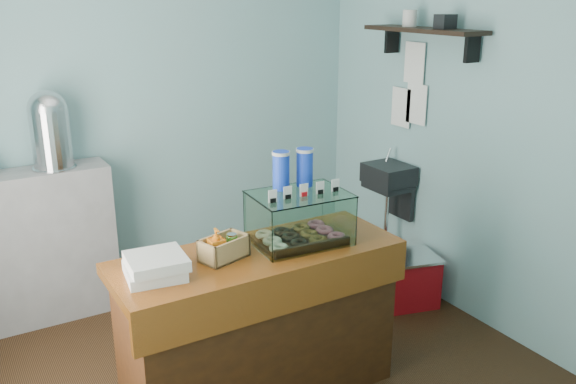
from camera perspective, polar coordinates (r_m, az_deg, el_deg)
ground at (r=3.98m, az=-4.38°, el=-16.28°), size 3.50×3.50×0.00m
room_shell at (r=3.34m, az=-4.74°, el=8.81°), size 3.54×3.04×2.82m
counter at (r=3.54m, az=-2.68°, el=-12.19°), size 1.60×0.60×0.90m
back_shelf at (r=4.63m, az=-22.15°, el=-4.73°), size 1.00×0.32×1.10m
display_case at (r=3.43m, az=0.92°, el=-1.85°), size 0.55×0.42×0.51m
condiment_crate at (r=3.24m, az=-6.15°, el=-5.20°), size 0.28×0.22×0.18m
pastry_boxes at (r=3.11m, az=-12.30°, el=-6.79°), size 0.32×0.32×0.11m
coffee_urn at (r=4.41m, az=-21.40°, el=5.60°), size 0.29×0.29×0.53m
red_cooler at (r=4.70m, az=11.00°, el=-8.06°), size 0.52×0.44×0.39m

